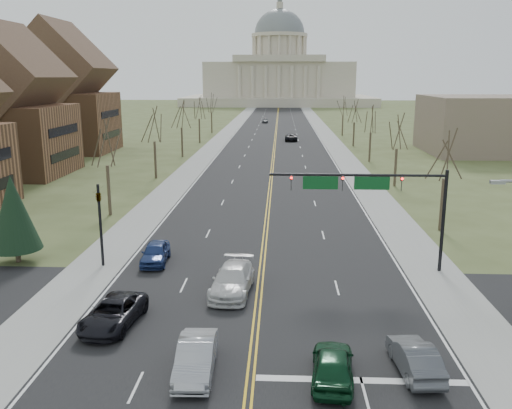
# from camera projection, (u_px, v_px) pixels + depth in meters

# --- Properties ---
(ground) EXTENTS (600.00, 600.00, 0.00)m
(ground) POSITION_uv_depth(u_px,v_px,m) (252.00, 366.00, 25.54)
(ground) COLOR #444D26
(ground) RESTS_ON ground
(road) EXTENTS (20.00, 380.00, 0.01)m
(road) POSITION_uv_depth(u_px,v_px,m) (276.00, 133.00, 132.47)
(road) COLOR black
(road) RESTS_ON ground
(cross_road) EXTENTS (120.00, 14.00, 0.01)m
(cross_road) POSITION_uv_depth(u_px,v_px,m) (257.00, 312.00, 31.37)
(cross_road) COLOR black
(cross_road) RESTS_ON ground
(sidewalk_left) EXTENTS (4.00, 380.00, 0.03)m
(sidewalk_left) POSITION_uv_depth(u_px,v_px,m) (227.00, 132.00, 133.01)
(sidewalk_left) COLOR gray
(sidewalk_left) RESTS_ON ground
(sidewalk_right) EXTENTS (4.00, 380.00, 0.03)m
(sidewalk_right) POSITION_uv_depth(u_px,v_px,m) (325.00, 133.00, 131.93)
(sidewalk_right) COLOR gray
(sidewalk_right) RESTS_ON ground
(center_line) EXTENTS (0.42, 380.00, 0.01)m
(center_line) POSITION_uv_depth(u_px,v_px,m) (276.00, 133.00, 132.47)
(center_line) COLOR gold
(center_line) RESTS_ON road
(edge_line_left) EXTENTS (0.15, 380.00, 0.01)m
(edge_line_left) POSITION_uv_depth(u_px,v_px,m) (236.00, 132.00, 132.91)
(edge_line_left) COLOR silver
(edge_line_left) RESTS_ON road
(edge_line_right) EXTENTS (0.15, 380.00, 0.01)m
(edge_line_right) POSITION_uv_depth(u_px,v_px,m) (316.00, 133.00, 132.03)
(edge_line_right) COLOR silver
(edge_line_right) RESTS_ON road
(stop_bar) EXTENTS (9.50, 0.50, 0.01)m
(stop_bar) POSITION_uv_depth(u_px,v_px,m) (361.00, 380.00, 24.34)
(stop_bar) COLOR silver
(stop_bar) RESTS_ON road
(capitol) EXTENTS (90.00, 60.00, 50.00)m
(capitol) POSITION_uv_depth(u_px,v_px,m) (279.00, 75.00, 265.22)
(capitol) COLOR #B4AE96
(capitol) RESTS_ON ground
(signal_mast) EXTENTS (12.12, 0.44, 7.20)m
(signal_mast) POSITION_uv_depth(u_px,v_px,m) (371.00, 190.00, 37.00)
(signal_mast) COLOR black
(signal_mast) RESTS_ON ground
(signal_left) EXTENTS (0.32, 0.36, 6.00)m
(signal_left) POSITION_uv_depth(u_px,v_px,m) (100.00, 216.00, 38.32)
(signal_left) COLOR black
(signal_left) RESTS_ON ground
(tree_r_0) EXTENTS (3.74, 3.74, 8.50)m
(tree_r_0) POSITION_uv_depth(u_px,v_px,m) (446.00, 157.00, 46.66)
(tree_r_0) COLOR #3C3123
(tree_r_0) RESTS_ON ground
(tree_l_0) EXTENTS (3.96, 3.96, 9.00)m
(tree_l_0) POSITION_uv_depth(u_px,v_px,m) (106.00, 145.00, 51.86)
(tree_l_0) COLOR #3C3123
(tree_l_0) RESTS_ON ground
(tree_r_1) EXTENTS (3.74, 3.74, 8.50)m
(tree_r_1) POSITION_uv_depth(u_px,v_px,m) (398.00, 134.00, 66.11)
(tree_r_1) COLOR #3C3123
(tree_r_1) RESTS_ON ground
(tree_l_1) EXTENTS (3.96, 3.96, 9.00)m
(tree_l_1) POSITION_uv_depth(u_px,v_px,m) (154.00, 126.00, 71.30)
(tree_l_1) COLOR #3C3123
(tree_l_1) RESTS_ON ground
(tree_r_2) EXTENTS (3.74, 3.74, 8.50)m
(tree_r_2) POSITION_uv_depth(u_px,v_px,m) (371.00, 121.00, 85.55)
(tree_r_2) COLOR #3C3123
(tree_r_2) RESTS_ON ground
(tree_l_2) EXTENTS (3.96, 3.96, 9.00)m
(tree_l_2) POSITION_uv_depth(u_px,v_px,m) (181.00, 116.00, 90.74)
(tree_l_2) COLOR #3C3123
(tree_l_2) RESTS_ON ground
(tree_r_3) EXTENTS (3.74, 3.74, 8.50)m
(tree_r_3) POSITION_uv_depth(u_px,v_px,m) (355.00, 113.00, 104.99)
(tree_r_3) COLOR #3C3123
(tree_r_3) RESTS_ON ground
(tree_l_3) EXTENTS (3.96, 3.96, 9.00)m
(tree_l_3) POSITION_uv_depth(u_px,v_px,m) (199.00, 109.00, 110.19)
(tree_l_3) COLOR #3C3123
(tree_l_3) RESTS_ON ground
(tree_r_4) EXTENTS (3.74, 3.74, 8.50)m
(tree_r_4) POSITION_uv_depth(u_px,v_px,m) (343.00, 107.00, 124.44)
(tree_r_4) COLOR #3C3123
(tree_r_4) RESTS_ON ground
(tree_l_4) EXTENTS (3.96, 3.96, 9.00)m
(tree_l_4) POSITION_uv_depth(u_px,v_px,m) (211.00, 104.00, 129.63)
(tree_l_4) COLOR #3C3123
(tree_l_4) RESTS_ON ground
(conifer_l) EXTENTS (3.64, 3.64, 6.50)m
(conifer_l) POSITION_uv_depth(u_px,v_px,m) (14.00, 213.00, 39.09)
(conifer_l) COLOR #3C3123
(conifer_l) RESTS_ON ground
(bldg_left_mid) EXTENTS (15.10, 14.28, 20.75)m
(bldg_left_mid) POSITION_uv_depth(u_px,v_px,m) (8.00, 113.00, 73.80)
(bldg_left_mid) COLOR brown
(bldg_left_mid) RESTS_ON ground
(bldg_left_far) EXTENTS (17.10, 14.28, 23.25)m
(bldg_left_far) POSITION_uv_depth(u_px,v_px,m) (62.00, 98.00, 96.99)
(bldg_left_far) COLOR brown
(bldg_left_far) RESTS_ON ground
(bldg_right_mass) EXTENTS (25.00, 20.00, 10.00)m
(bldg_right_mass) POSITION_uv_depth(u_px,v_px,m) (498.00, 125.00, 96.47)
(bldg_right_mass) COLOR #736552
(bldg_right_mass) RESTS_ON ground
(car_nb_inner_lead) EXTENTS (2.25, 4.73, 1.56)m
(car_nb_inner_lead) POSITION_uv_depth(u_px,v_px,m) (333.00, 365.00, 24.16)
(car_nb_inner_lead) COLOR #0C351B
(car_nb_inner_lead) RESTS_ON road
(car_nb_outer_lead) EXTENTS (1.93, 4.54, 1.46)m
(car_nb_outer_lead) POSITION_uv_depth(u_px,v_px,m) (415.00, 357.00, 24.88)
(car_nb_outer_lead) COLOR #4C4F53
(car_nb_outer_lead) RESTS_ON road
(car_sb_inner_lead) EXTENTS (1.82, 4.80, 1.56)m
(car_sb_inner_lead) POSITION_uv_depth(u_px,v_px,m) (196.00, 357.00, 24.77)
(car_sb_inner_lead) COLOR #97989E
(car_sb_inner_lead) RESTS_ON road
(car_sb_outer_lead) EXTENTS (3.01, 5.48, 1.45)m
(car_sb_outer_lead) POSITION_uv_depth(u_px,v_px,m) (113.00, 313.00, 29.54)
(car_sb_outer_lead) COLOR black
(car_sb_outer_lead) RESTS_ON road
(car_sb_inner_second) EXTENTS (2.79, 5.95, 1.68)m
(car_sb_inner_second) POSITION_uv_depth(u_px,v_px,m) (232.00, 280.00, 34.07)
(car_sb_inner_second) COLOR silver
(car_sb_inner_second) RESTS_ON road
(car_sb_outer_second) EXTENTS (2.06, 4.57, 1.53)m
(car_sb_outer_second) POSITION_uv_depth(u_px,v_px,m) (155.00, 253.00, 39.58)
(car_sb_outer_second) COLOR navy
(car_sb_outer_second) RESTS_ON road
(car_far_nb) EXTENTS (2.60, 5.61, 1.56)m
(car_far_nb) POSITION_uv_depth(u_px,v_px,m) (291.00, 137.00, 115.51)
(car_far_nb) COLOR black
(car_far_nb) RESTS_ON road
(car_far_sb) EXTENTS (1.68, 4.11, 1.40)m
(car_far_sb) POSITION_uv_depth(u_px,v_px,m) (265.00, 121.00, 160.02)
(car_far_sb) COLOR #4E5156
(car_far_sb) RESTS_ON road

